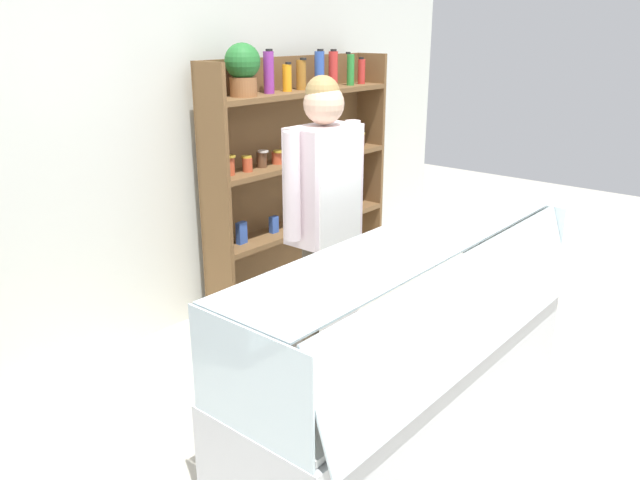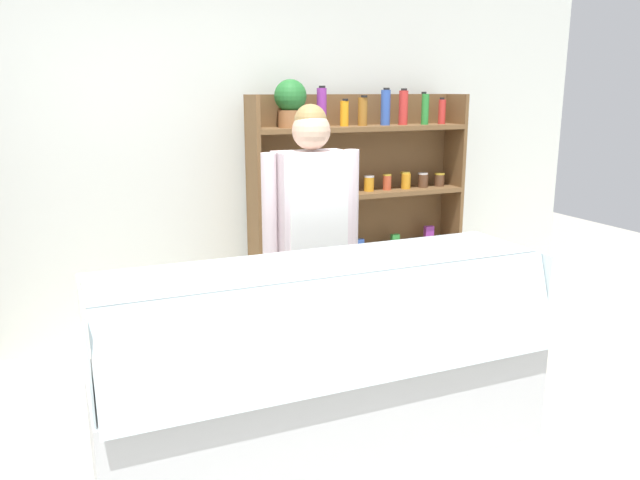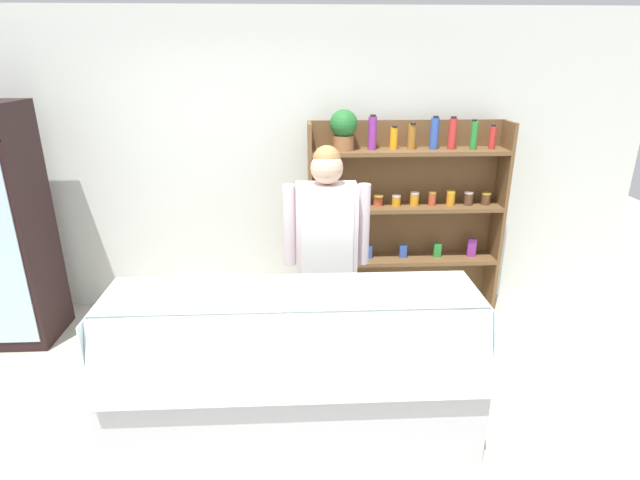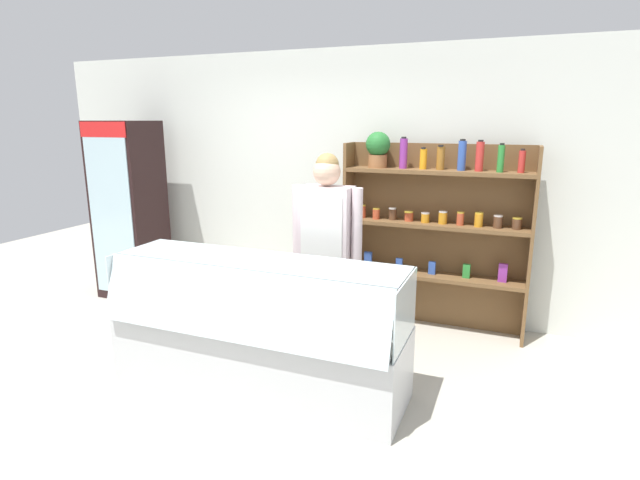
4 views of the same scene
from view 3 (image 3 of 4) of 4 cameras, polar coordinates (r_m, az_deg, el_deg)
The scene contains 5 objects.
ground_plane at distance 3.41m, azimuth -6.01°, elevation -22.43°, with size 12.00×12.00×0.00m, color #B7B2A3.
back_wall at distance 4.64m, azimuth -5.38°, elevation 8.38°, with size 6.80×0.10×2.70m, color silver.
shelving_unit at distance 4.55m, azimuth 9.08°, elevation 4.07°, with size 1.74×0.29×1.89m.
deli_display_case at distance 3.28m, azimuth -3.05°, elevation -17.21°, with size 2.23×0.72×1.01m.
shop_clerk at distance 3.62m, azimuth 0.75°, elevation -0.27°, with size 0.62×0.25×1.74m.
Camera 3 is at (0.21, -2.50, 2.32)m, focal length 28.00 mm.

